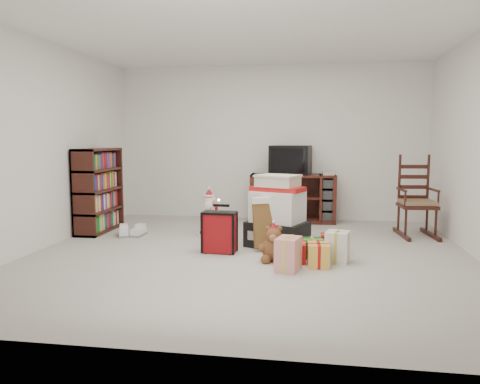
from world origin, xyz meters
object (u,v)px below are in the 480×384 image
(santa_figurine, at_px, (273,218))
(crt_television, at_px, (291,160))
(tv_stand, at_px, (293,198))
(mrs_claus_figurine, at_px, (209,218))
(red_suitcase, at_px, (219,232))
(teddy_bear, at_px, (274,246))
(sneaker_pair, at_px, (131,232))
(rocking_chair, at_px, (416,207))
(bookshelf, at_px, (99,192))
(gift_cluster, at_px, (314,249))
(gift_pile, at_px, (278,216))

(santa_figurine, relative_size, crt_television, 0.96)
(tv_stand, xyz_separation_m, mrs_claus_figurine, (-1.07, -1.28, -0.13))
(tv_stand, height_order, mrs_claus_figurine, tv_stand)
(red_suitcase, height_order, teddy_bear, red_suitcase)
(santa_figurine, height_order, sneaker_pair, santa_figurine)
(rocking_chair, bearing_deg, bookshelf, 179.59)
(red_suitcase, relative_size, gift_cluster, 0.52)
(bookshelf, xyz_separation_m, gift_pile, (2.59, -0.58, -0.19))
(crt_television, bearing_deg, red_suitcase, -99.42)
(tv_stand, xyz_separation_m, rocking_chair, (1.71, -0.80, 0.01))
(red_suitcase, distance_m, mrs_claus_figurine, 0.96)
(bookshelf, distance_m, red_suitcase, 2.22)
(rocking_chair, relative_size, red_suitcase, 2.04)
(tv_stand, distance_m, rocking_chair, 1.89)
(sneaker_pair, bearing_deg, crt_television, 22.99)
(mrs_claus_figurine, height_order, gift_cluster, mrs_claus_figurine)
(bookshelf, xyz_separation_m, sneaker_pair, (0.58, -0.27, -0.52))
(gift_pile, distance_m, gift_cluster, 0.82)
(gift_pile, xyz_separation_m, gift_cluster, (0.45, -0.64, -0.25))
(tv_stand, distance_m, gift_pile, 1.76)
(bookshelf, relative_size, sneaker_pair, 3.05)
(red_suitcase, xyz_separation_m, santa_figurine, (0.53, 1.05, 0.00))
(tv_stand, relative_size, red_suitcase, 2.40)
(rocking_chair, xyz_separation_m, crt_television, (-1.75, 0.83, 0.59))
(mrs_claus_figurine, bearing_deg, sneaker_pair, -170.88)
(sneaker_pair, relative_size, gift_cluster, 0.36)
(gift_cluster, bearing_deg, bookshelf, 158.25)
(teddy_bear, bearing_deg, gift_pile, 91.22)
(sneaker_pair, xyz_separation_m, gift_cluster, (2.46, -0.94, 0.08))
(mrs_claus_figurine, height_order, sneaker_pair, mrs_claus_figurine)
(red_suitcase, relative_size, mrs_claus_figurine, 0.86)
(rocking_chair, xyz_separation_m, gift_pile, (-1.82, -0.95, -0.01))
(bookshelf, height_order, sneaker_pair, bookshelf)
(crt_television, bearing_deg, mrs_claus_figurine, -119.93)
(crt_television, bearing_deg, teddy_bear, -82.84)
(tv_stand, distance_m, teddy_bear, 2.48)
(rocking_chair, distance_m, sneaker_pair, 3.90)
(rocking_chair, height_order, sneaker_pair, rocking_chair)
(rocking_chair, relative_size, mrs_claus_figurine, 1.75)
(bookshelf, xyz_separation_m, mrs_claus_figurine, (1.63, -0.10, -0.32))
(gift_pile, xyz_separation_m, sneaker_pair, (-2.01, 0.31, -0.32))
(bookshelf, distance_m, santa_figurine, 2.50)
(teddy_bear, xyz_separation_m, gift_cluster, (0.43, 0.07, -0.04))
(gift_pile, relative_size, santa_figurine, 1.33)
(gift_cluster, bearing_deg, rocking_chair, 49.23)
(rocking_chair, bearing_deg, red_suitcase, -156.03)
(tv_stand, bearing_deg, santa_figurine, -103.62)
(tv_stand, height_order, red_suitcase, tv_stand)
(red_suitcase, bearing_deg, bookshelf, 156.06)
(bookshelf, bearing_deg, mrs_claus_figurine, -3.54)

